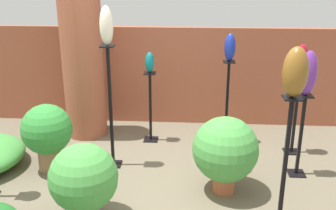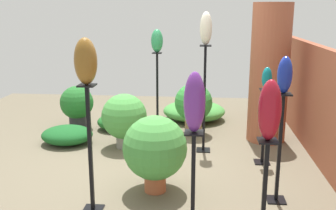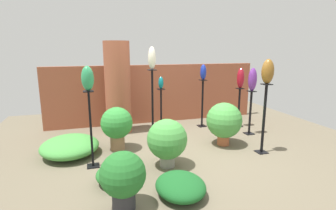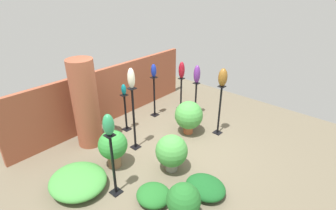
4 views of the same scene
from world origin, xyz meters
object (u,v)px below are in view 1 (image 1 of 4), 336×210
art_vase_cobalt (230,47)px  pedestal_violet (300,140)px  pedestal_ivory (111,112)px  potted_plant_mid_right (84,179)px  potted_plant_near_pillar (47,132)px  brick_pillar (83,65)px  art_vase_teal (150,62)px  art_vase_ivory (106,26)px  pedestal_ruby (295,122)px  art_vase_violet (308,73)px  pedestal_teal (150,110)px  pedestal_cobalt (227,106)px  pedestal_bronze (284,170)px  potted_plant_mid_left (225,150)px  art_vase_ruby (301,64)px  art_vase_bronze (295,72)px

art_vase_cobalt → pedestal_violet: bearing=-47.6°
pedestal_ivory → potted_plant_mid_right: bearing=-91.7°
pedestal_ivory → potted_plant_near_pillar: pedestal_ivory is taller
brick_pillar → pedestal_ivory: bearing=-59.0°
brick_pillar → pedestal_violet: size_ratio=2.09×
art_vase_teal → art_vase_ivory: (-0.40, -0.79, 0.60)m
potted_plant_mid_right → pedestal_violet: bearing=25.1°
brick_pillar → pedestal_violet: brick_pillar is taller
pedestal_ruby → art_vase_cobalt: size_ratio=2.61×
potted_plant_near_pillar → pedestal_ruby: bearing=12.5°
art_vase_violet → art_vase_ivory: art_vase_ivory is taller
pedestal_teal → pedestal_ivory: 0.92m
pedestal_cobalt → art_vase_teal: 1.24m
pedestal_ivory → potted_plant_near_pillar: size_ratio=1.81×
pedestal_bronze → potted_plant_mid_left: bearing=130.5°
pedestal_teal → pedestal_bronze: (1.46, -1.91, 0.15)m
pedestal_ruby → potted_plant_mid_right: 2.92m
art_vase_ruby → art_vase_cobalt: bearing=162.5°
pedestal_ruby → art_vase_teal: size_ratio=3.44×
pedestal_teal → art_vase_violet: bearing=-25.0°
pedestal_ivory → art_vase_violet: pedestal_ivory is taller
art_vase_ivory → art_vase_bronze: bearing=-31.1°
pedestal_bronze → pedestal_ruby: bearing=73.3°
brick_pillar → art_vase_ivory: bearing=-59.0°
art_vase_bronze → art_vase_violet: (0.41, 1.04, -0.27)m
pedestal_cobalt → potted_plant_near_pillar: 2.43m
pedestal_bronze → pedestal_ivory: pedestal_ivory is taller
art_vase_ruby → potted_plant_mid_left: (-0.99, -1.05, -0.73)m
pedestal_ivory → art_vase_cobalt: bearing=28.3°
pedestal_cobalt → art_vase_ivory: art_vase_ivory is taller
brick_pillar → potted_plant_near_pillar: (-0.17, -1.15, -0.55)m
pedestal_bronze → art_vase_violet: art_vase_violet is taller
pedestal_bronze → pedestal_ivory: size_ratio=0.86×
art_vase_bronze → art_vase_ivory: art_vase_ivory is taller
brick_pillar → art_vase_cobalt: brick_pillar is taller
pedestal_ruby → art_vase_ruby: size_ratio=1.96×
art_vase_violet → pedestal_teal: bearing=155.0°
pedestal_ivory → art_vase_ruby: bearing=12.4°
pedestal_teal → potted_plant_mid_right: 2.01m
pedestal_ivory → art_vase_teal: pedestal_ivory is taller
pedestal_violet → potted_plant_near_pillar: (-3.03, -0.09, 0.05)m
brick_pillar → pedestal_teal: size_ratio=2.08×
art_vase_teal → art_vase_ruby: bearing=-8.0°
potted_plant_mid_left → pedestal_teal: bearing=125.9°
pedestal_ruby → pedestal_ivory: 2.42m
pedestal_bronze → art_vase_ruby: 1.82m
brick_pillar → art_vase_ivory: size_ratio=4.69×
art_vase_violet → potted_plant_mid_left: art_vase_violet is taller
pedestal_teal → art_vase_cobalt: bearing=0.1°
brick_pillar → art_vase_ruby: brick_pillar is taller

